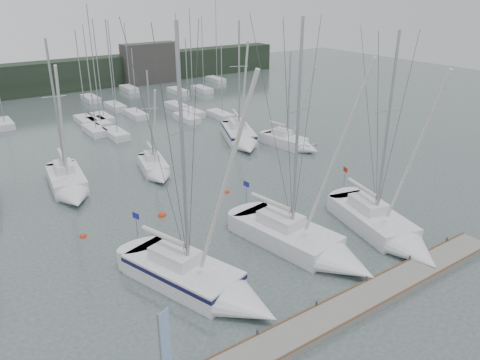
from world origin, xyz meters
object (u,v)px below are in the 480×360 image
Objects in this scene: buoy_b at (227,192)px; sailboat_near_right at (390,233)px; sailboat_mid_e at (294,144)px; buoy_a at (162,216)px; sailboat_near_center at (313,248)px; sailboat_mid_d at (241,138)px; sailboat_near_left at (208,285)px; sailboat_mid_c at (156,170)px; sailboat_mid_b at (70,187)px; dock_banner at (164,346)px; buoy_c at (83,237)px.

sailboat_near_right is at bearing -70.12° from buoy_b.
sailboat_mid_e is 17.51× the size of buoy_a.
sailboat_mid_d is at bearing 57.18° from sailboat_near_center.
buoy_a is at bearing 59.91° from sailboat_near_left.
sailboat_near_right reaches higher than buoy_b.
buoy_b is (8.77, 11.35, -0.65)m from sailboat_near_left.
sailboat_mid_d is 1.28× the size of sailboat_mid_e.
sailboat_mid_e reaches higher than buoy_a.
sailboat_near_left is 25.64× the size of buoy_a.
sailboat_mid_c is 15.73m from sailboat_mid_e.
sailboat_mid_c is at bearing 165.17° from sailboat_mid_e.
sailboat_mid_b is (-15.91, 20.71, 0.05)m from sailboat_near_right.
sailboat_mid_d is at bearing 49.79° from buoy_b.
sailboat_mid_d is (3.80, 23.45, 0.08)m from sailboat_near_right.
sailboat_near_left is 7.85m from dock_banner.
sailboat_near_right reaches higher than sailboat_mid_b.
dock_banner is at bearing -156.12° from sailboat_near_right.
sailboat_near_left is 1.19× the size of sailboat_mid_b.
sailboat_mid_b is at bearing 165.73° from sailboat_mid_e.
sailboat_near_center reaches higher than sailboat_mid_d.
sailboat_mid_b is 7.80m from sailboat_mid_c.
sailboat_mid_c is at bearing 55.34° from sailboat_near_left.
sailboat_near_right is at bearing -26.18° from sailboat_near_left.
sailboat_mid_d is 27.47× the size of buoy_c.
sailboat_near_right reaches higher than buoy_a.
sailboat_mid_b is 8.17m from buoy_c.
sailboat_mid_d is 18.71m from buoy_a.
sailboat_mid_d is at bearing 15.05° from sailboat_mid_b.
sailboat_near_left is 1.07× the size of sailboat_near_right.
sailboat_near_center is 21.78m from sailboat_mid_e.
sailboat_near_center is 31.59× the size of buoy_c.
sailboat_near_center is 25.70× the size of buoy_a.
sailboat_mid_b is 19.90m from sailboat_mid_d.
sailboat_near_left reaches higher than sailboat_mid_e.
sailboat_mid_e is 21.52× the size of buoy_c.
dock_banner is (-7.50, -15.91, 2.95)m from buoy_a.
sailboat_near_right is 1.37× the size of sailboat_mid_e.
sailboat_mid_b is 9.45m from buoy_a.
sailboat_mid_e reaches higher than dock_banner.
sailboat_mid_d is (11.93, 3.20, 0.14)m from sailboat_mid_c.
sailboat_near_center reaches higher than buoy_b.
sailboat_near_left is 27.06m from sailboat_mid_e.
sailboat_mid_b is 1.24× the size of sailboat_mid_e.
sailboat_near_center is at bearing -43.67° from buoy_c.
sailboat_mid_c is at bearing 115.50° from buoy_b.
sailboat_near_center is at bearing 178.14° from sailboat_near_right.
sailboat_mid_e is 25.68m from buoy_c.
buoy_a reaches higher than buoy_b.
sailboat_mid_b is at bearing 119.07° from buoy_a.
sailboat_near_center is 1.47× the size of sailboat_mid_e.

